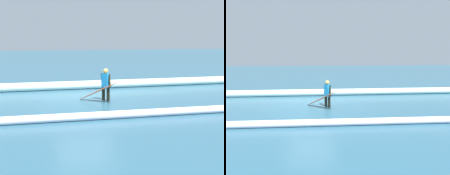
# 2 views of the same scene
# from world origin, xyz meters

# --- Properties ---
(ground_plane) EXTENTS (132.33, 132.33, 0.00)m
(ground_plane) POSITION_xyz_m (0.00, 0.00, 0.00)
(ground_plane) COLOR #2A566C
(surfer) EXTENTS (0.35, 0.59, 1.41)m
(surfer) POSITION_xyz_m (-0.92, 0.02, 0.78)
(surfer) COLOR black
(surfer) RESTS_ON ground_plane
(surfboard) EXTENTS (1.64, 1.79, 1.04)m
(surfboard) POSITION_xyz_m (-0.60, 0.24, 0.50)
(surfboard) COLOR #E55926
(surfboard) RESTS_ON ground_plane
(wave_crest_foreground) EXTENTS (20.42, 1.30, 0.44)m
(wave_crest_foreground) POSITION_xyz_m (-2.06, -3.25, 0.22)
(wave_crest_foreground) COLOR white
(wave_crest_foreground) RESTS_ON ground_plane
(wave_crest_midground) EXTENTS (24.41, 1.86, 0.27)m
(wave_crest_midground) POSITION_xyz_m (2.00, 2.81, 0.13)
(wave_crest_midground) COLOR white
(wave_crest_midground) RESTS_ON ground_plane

